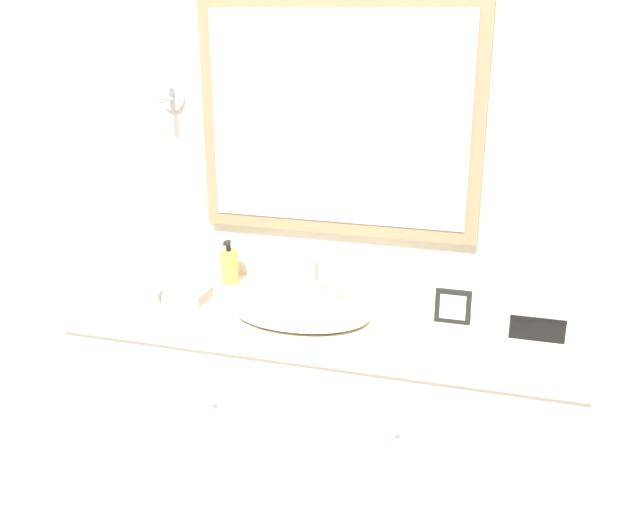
{
  "coord_description": "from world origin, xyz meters",
  "views": [
    {
      "loc": [
        0.59,
        -1.82,
        1.86
      ],
      "look_at": [
        -0.02,
        0.31,
        1.07
      ],
      "focal_mm": 40.0,
      "sensor_mm": 36.0,
      "label": 1
    }
  ],
  "objects_px": {
    "appliance_box": "(537,320)",
    "sink_basin": "(302,311)",
    "soap_bottle": "(229,266)",
    "picture_frame": "(453,306)"
  },
  "relations": [
    {
      "from": "appliance_box",
      "to": "sink_basin",
      "type": "bearing_deg",
      "value": -176.14
    },
    {
      "from": "soap_bottle",
      "to": "picture_frame",
      "type": "xyz_separation_m",
      "value": [
        0.86,
        -0.14,
        -0.01
      ]
    },
    {
      "from": "sink_basin",
      "to": "appliance_box",
      "type": "relative_size",
      "value": 2.03
    },
    {
      "from": "sink_basin",
      "to": "picture_frame",
      "type": "relative_size",
      "value": 3.98
    },
    {
      "from": "soap_bottle",
      "to": "appliance_box",
      "type": "xyz_separation_m",
      "value": [
        1.12,
        -0.18,
        -0.01
      ]
    },
    {
      "from": "soap_bottle",
      "to": "picture_frame",
      "type": "relative_size",
      "value": 1.42
    },
    {
      "from": "sink_basin",
      "to": "soap_bottle",
      "type": "distance_m",
      "value": 0.43
    },
    {
      "from": "sink_basin",
      "to": "picture_frame",
      "type": "height_order",
      "value": "sink_basin"
    },
    {
      "from": "sink_basin",
      "to": "appliance_box",
      "type": "xyz_separation_m",
      "value": [
        0.76,
        0.05,
        0.04
      ]
    },
    {
      "from": "sink_basin",
      "to": "soap_bottle",
      "type": "bearing_deg",
      "value": 147.48
    }
  ]
}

